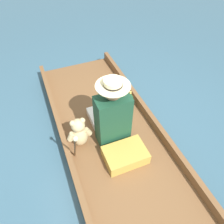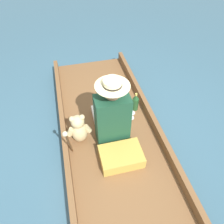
% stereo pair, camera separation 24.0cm
% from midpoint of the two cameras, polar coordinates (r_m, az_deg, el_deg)
% --- Properties ---
extents(ground_plane, '(16.00, 16.00, 0.00)m').
position_cam_midpoint_polar(ground_plane, '(2.87, -2.69, -7.96)').
color(ground_plane, '#385B70').
extents(punt_boat, '(1.20, 3.35, 0.27)m').
position_cam_midpoint_polar(punt_boat, '(2.80, -2.75, -6.94)').
color(punt_boat, brown).
rests_on(punt_boat, ground_plane).
extents(seat_cushion, '(0.47, 0.33, 0.14)m').
position_cam_midpoint_polar(seat_cushion, '(2.49, 0.68, -11.32)').
color(seat_cushion, '#B7933D').
rests_on(seat_cushion, punt_boat).
extents(seated_person, '(0.38, 0.70, 0.90)m').
position_cam_midpoint_polar(seated_person, '(2.48, -2.99, -1.17)').
color(seated_person, white).
rests_on(seated_person, punt_boat).
extents(teddy_bear, '(0.30, 0.18, 0.43)m').
position_cam_midpoint_polar(teddy_bear, '(2.56, -11.24, -5.52)').
color(teddy_bear, tan).
rests_on(teddy_bear, punt_boat).
extents(wine_glass, '(0.10, 0.10, 0.10)m').
position_cam_midpoint_polar(wine_glass, '(2.91, 1.73, -0.24)').
color(wine_glass, silver).
rests_on(wine_glass, punt_boat).
extents(walking_cane, '(0.04, 0.42, 0.83)m').
position_cam_midpoint_polar(walking_cane, '(2.11, -12.89, -9.10)').
color(walking_cane, brown).
rests_on(walking_cane, punt_boat).
extents(champagne_bottle, '(0.09, 0.09, 0.28)m').
position_cam_midpoint_polar(champagne_bottle, '(3.00, 2.41, 3.03)').
color(champagne_bottle, '#1E4723').
rests_on(champagne_bottle, punt_boat).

